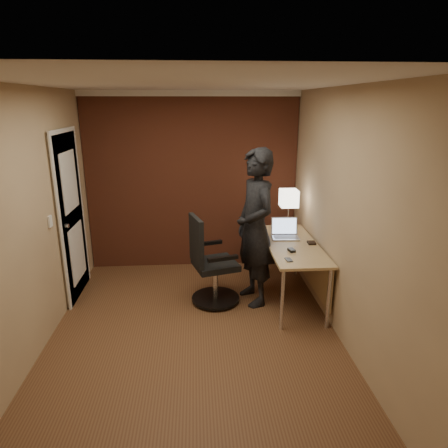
{
  "coord_description": "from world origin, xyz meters",
  "views": [
    {
      "loc": [
        0.04,
        -3.67,
        2.34
      ],
      "look_at": [
        0.35,
        0.55,
        1.05
      ],
      "focal_mm": 32.0,
      "sensor_mm": 36.0,
      "label": 1
    }
  ],
  "objects_px": {
    "wallet": "(312,243)",
    "desk_lamp": "(289,199)",
    "desk": "(298,253)",
    "person": "(255,228)",
    "mouse": "(292,250)",
    "phone": "(289,260)",
    "office_chair": "(210,266)",
    "laptop": "(285,232)"
  },
  "relations": [
    {
      "from": "mouse",
      "to": "wallet",
      "type": "relative_size",
      "value": 0.91
    },
    {
      "from": "laptop",
      "to": "mouse",
      "type": "distance_m",
      "value": 0.52
    },
    {
      "from": "mouse",
      "to": "phone",
      "type": "height_order",
      "value": "mouse"
    },
    {
      "from": "mouse",
      "to": "phone",
      "type": "xyz_separation_m",
      "value": [
        -0.09,
        -0.25,
        -0.01
      ]
    },
    {
      "from": "laptop",
      "to": "mouse",
      "type": "xyz_separation_m",
      "value": [
        -0.04,
        -0.52,
        -0.05
      ]
    },
    {
      "from": "desk",
      "to": "phone",
      "type": "height_order",
      "value": "phone"
    },
    {
      "from": "laptop",
      "to": "desk",
      "type": "bearing_deg",
      "value": -67.0
    },
    {
      "from": "desk_lamp",
      "to": "desk",
      "type": "bearing_deg",
      "value": -89.32
    },
    {
      "from": "phone",
      "to": "mouse",
      "type": "bearing_deg",
      "value": 65.04
    },
    {
      "from": "laptop",
      "to": "mouse",
      "type": "height_order",
      "value": "laptop"
    },
    {
      "from": "laptop",
      "to": "desk_lamp",
      "type": "bearing_deg",
      "value": 70.84
    },
    {
      "from": "laptop",
      "to": "wallet",
      "type": "distance_m",
      "value": 0.39
    },
    {
      "from": "desk_lamp",
      "to": "laptop",
      "type": "height_order",
      "value": "desk_lamp"
    },
    {
      "from": "desk",
      "to": "wallet",
      "type": "relative_size",
      "value": 13.64
    },
    {
      "from": "person",
      "to": "desk_lamp",
      "type": "bearing_deg",
      "value": 120.93
    },
    {
      "from": "person",
      "to": "laptop",
      "type": "bearing_deg",
      "value": 105.97
    },
    {
      "from": "desk_lamp",
      "to": "laptop",
      "type": "relative_size",
      "value": 1.56
    },
    {
      "from": "office_chair",
      "to": "phone",
      "type": "bearing_deg",
      "value": -31.08
    },
    {
      "from": "desk",
      "to": "mouse",
      "type": "xyz_separation_m",
      "value": [
        -0.14,
        -0.27,
        0.14
      ]
    },
    {
      "from": "wallet",
      "to": "desk",
      "type": "bearing_deg",
      "value": 170.38
    },
    {
      "from": "mouse",
      "to": "person",
      "type": "bearing_deg",
      "value": 133.29
    },
    {
      "from": "laptop",
      "to": "phone",
      "type": "height_order",
      "value": "laptop"
    },
    {
      "from": "wallet",
      "to": "desk_lamp",
      "type": "bearing_deg",
      "value": 105.76
    },
    {
      "from": "laptop",
      "to": "person",
      "type": "distance_m",
      "value": 0.51
    },
    {
      "from": "desk_lamp",
      "to": "wallet",
      "type": "relative_size",
      "value": 4.86
    },
    {
      "from": "mouse",
      "to": "office_chair",
      "type": "distance_m",
      "value": 0.99
    },
    {
      "from": "office_chair",
      "to": "mouse",
      "type": "bearing_deg",
      "value": -14.96
    },
    {
      "from": "desk_lamp",
      "to": "mouse",
      "type": "relative_size",
      "value": 5.35
    },
    {
      "from": "desk",
      "to": "mouse",
      "type": "distance_m",
      "value": 0.34
    },
    {
      "from": "desk",
      "to": "desk_lamp",
      "type": "xyz_separation_m",
      "value": [
        -0.01,
        0.55,
        0.55
      ]
    },
    {
      "from": "phone",
      "to": "person",
      "type": "height_order",
      "value": "person"
    },
    {
      "from": "office_chair",
      "to": "desk",
      "type": "bearing_deg",
      "value": 1.19
    },
    {
      "from": "mouse",
      "to": "wallet",
      "type": "xyz_separation_m",
      "value": [
        0.3,
        0.24,
        -0.01
      ]
    },
    {
      "from": "mouse",
      "to": "office_chair",
      "type": "xyz_separation_m",
      "value": [
        -0.92,
        0.24,
        -0.27
      ]
    },
    {
      "from": "desk",
      "to": "person",
      "type": "distance_m",
      "value": 0.62
    },
    {
      "from": "phone",
      "to": "person",
      "type": "relative_size",
      "value": 0.06
    },
    {
      "from": "laptop",
      "to": "phone",
      "type": "relative_size",
      "value": 2.99
    },
    {
      "from": "wallet",
      "to": "office_chair",
      "type": "xyz_separation_m",
      "value": [
        -1.21,
        0.0,
        -0.27
      ]
    },
    {
      "from": "desk_lamp",
      "to": "mouse",
      "type": "distance_m",
      "value": 0.92
    },
    {
      "from": "phone",
      "to": "office_chair",
      "type": "xyz_separation_m",
      "value": [
        -0.83,
        0.5,
        -0.26
      ]
    },
    {
      "from": "person",
      "to": "mouse",
      "type": "bearing_deg",
      "value": 39.39
    },
    {
      "from": "desk",
      "to": "desk_lamp",
      "type": "height_order",
      "value": "desk_lamp"
    }
  ]
}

